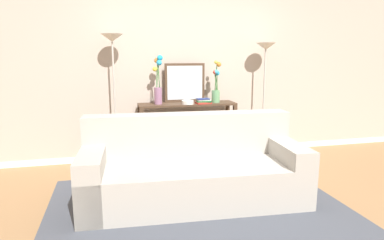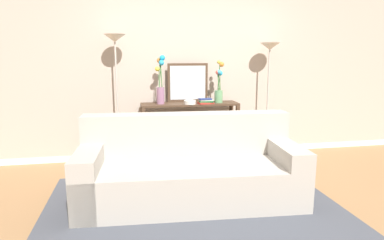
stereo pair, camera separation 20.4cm
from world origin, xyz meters
TOP-DOWN VIEW (x-y plane):
  - ground_plane at (0.00, 0.00)m, footprint 16.00×16.00m
  - back_wall at (0.00, 1.91)m, footprint 12.00×0.15m
  - area_rug at (-0.35, 0.11)m, footprint 2.93×2.03m
  - couch at (-0.34, 0.27)m, footprint 2.31×1.06m
  - console_table at (-0.10, 1.58)m, footprint 1.36×0.36m
  - floor_lamp_left at (-1.10, 1.55)m, footprint 0.28×0.28m
  - floor_lamp_right at (1.05, 1.55)m, footprint 0.28×0.28m
  - wall_mirror at (-0.10, 1.73)m, footprint 0.58×0.02m
  - vase_tall_flowers at (-0.51, 1.57)m, footprint 0.14×0.14m
  - vase_short_flowers at (0.31, 1.55)m, footprint 0.12×0.13m
  - fruit_bowl at (-0.12, 1.47)m, footprint 0.17×0.17m
  - book_stack at (0.11, 1.47)m, footprint 0.22×0.16m
  - book_row_under_console at (-0.49, 1.58)m, footprint 0.34×0.17m

SIDE VIEW (x-z plane):
  - ground_plane at x=0.00m, z-range -0.02..0.00m
  - area_rug at x=-0.35m, z-range 0.00..0.01m
  - book_row_under_console at x=-0.49m, z-range -0.01..0.12m
  - couch at x=-0.34m, z-range -0.13..0.75m
  - console_table at x=-0.10m, z-range 0.16..1.00m
  - fruit_bowl at x=-0.12m, z-range 0.84..0.90m
  - book_stack at x=0.11m, z-range 0.84..0.91m
  - vase_short_flowers at x=0.31m, z-range 0.78..1.37m
  - wall_mirror at x=-0.10m, z-range 0.84..1.39m
  - vase_tall_flowers at x=-0.51m, z-range 0.82..1.48m
  - floor_lamp_right at x=1.05m, z-range 0.48..2.16m
  - floor_lamp_left at x=-1.10m, z-range 0.51..2.28m
  - back_wall at x=0.00m, z-range 0.00..2.84m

